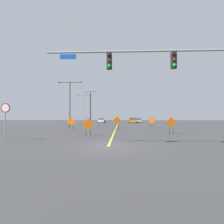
% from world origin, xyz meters
% --- Properties ---
extents(ground, '(145.12, 145.12, 0.00)m').
position_xyz_m(ground, '(0.00, 0.00, 0.00)').
color(ground, '#38383A').
extents(road_centre_stripe, '(0.16, 80.62, 0.01)m').
position_xyz_m(road_centre_stripe, '(0.00, 40.31, 0.00)').
color(road_centre_stripe, yellow).
rests_on(road_centre_stripe, ground).
extents(traffic_signal_assembly, '(12.70, 0.44, 6.75)m').
position_xyz_m(traffic_signal_assembly, '(4.18, -0.01, 5.08)').
color(traffic_signal_assembly, gray).
rests_on(traffic_signal_assembly, ground).
extents(stop_sign, '(0.76, 0.07, 3.03)m').
position_xyz_m(stop_sign, '(-8.44, 2.32, 2.12)').
color(stop_sign, gray).
rests_on(stop_sign, ground).
extents(street_lamp_mid_left, '(4.11, 0.24, 10.00)m').
position_xyz_m(street_lamp_mid_left, '(-9.25, 49.45, 5.83)').
color(street_lamp_mid_left, black).
rests_on(street_lamp_mid_left, ground).
extents(street_lamp_far_left, '(4.19, 0.24, 8.33)m').
position_xyz_m(street_lamp_far_left, '(-10.21, 44.55, 4.97)').
color(street_lamp_far_left, gray).
rests_on(street_lamp_far_left, ground).
extents(street_lamp_near_left, '(1.75, 0.24, 9.71)m').
position_xyz_m(street_lamp_near_left, '(-10.10, 55.00, 5.27)').
color(street_lamp_near_left, black).
rests_on(street_lamp_near_left, ground).
extents(street_lamp_far_right, '(4.60, 0.24, 8.52)m').
position_xyz_m(street_lamp_far_right, '(-8.91, 23.34, 5.10)').
color(street_lamp_far_right, black).
rests_on(street_lamp_far_right, ground).
extents(construction_sign_median_near, '(1.21, 0.05, 1.80)m').
position_xyz_m(construction_sign_median_near, '(-6.12, 13.71, 1.12)').
color(construction_sign_median_near, orange).
rests_on(construction_sign_median_near, ground).
extents(construction_sign_right_shoulder, '(1.20, 0.28, 1.79)m').
position_xyz_m(construction_sign_right_shoulder, '(-2.40, 6.18, 1.10)').
color(construction_sign_right_shoulder, orange).
rests_on(construction_sign_right_shoulder, ground).
extents(construction_sign_right_lane, '(1.31, 0.19, 1.94)m').
position_xyz_m(construction_sign_right_lane, '(5.97, 19.48, 1.21)').
color(construction_sign_right_lane, orange).
rests_on(construction_sign_right_lane, ground).
extents(construction_sign_left_lane, '(1.19, 0.28, 1.90)m').
position_xyz_m(construction_sign_left_lane, '(6.33, 8.69, 1.20)').
color(construction_sign_left_lane, orange).
rests_on(construction_sign_left_lane, ground).
extents(construction_sign_left_shoulder, '(1.16, 0.29, 1.96)m').
position_xyz_m(construction_sign_left_shoulder, '(0.27, 13.66, 1.25)').
color(construction_sign_left_shoulder, orange).
rests_on(construction_sign_left_shoulder, ground).
extents(car_orange_passing, '(2.29, 4.31, 1.45)m').
position_xyz_m(car_orange_passing, '(4.04, 40.73, 0.67)').
color(car_orange_passing, orange).
rests_on(car_orange_passing, ground).
extents(car_white_far, '(2.08, 4.04, 1.24)m').
position_xyz_m(car_white_far, '(-4.92, 42.83, 0.58)').
color(car_white_far, white).
rests_on(car_white_far, ground).
extents(car_silver_near, '(2.12, 3.98, 1.22)m').
position_xyz_m(car_silver_near, '(5.88, 45.31, 0.58)').
color(car_silver_near, '#B7BABF').
rests_on(car_silver_near, ground).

